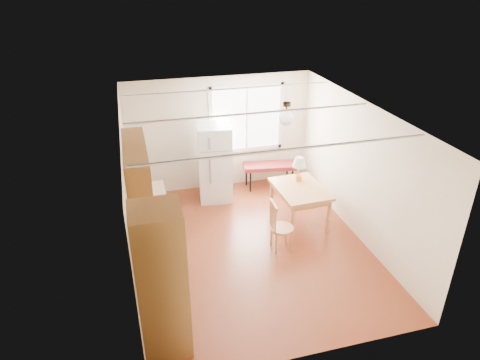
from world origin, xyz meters
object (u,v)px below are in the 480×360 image
object	(u,v)px
bench	(270,167)
chair	(277,224)
dining_table	(300,192)
refrigerator	(215,163)

from	to	relation	value
bench	chair	size ratio (longest dim) A/B	1.31
bench	chair	bearing A→B (deg)	-96.83
dining_table	chair	xyz separation A→B (m)	(-0.73, -0.79, -0.10)
bench	chair	world-z (taller)	chair
bench	dining_table	distance (m)	1.58
bench	chair	xyz separation A→B (m)	(-0.65, -2.36, 0.05)
refrigerator	dining_table	distance (m)	1.94
refrigerator	dining_table	size ratio (longest dim) A/B	1.36
dining_table	bench	bearing A→B (deg)	90.32
refrigerator	bench	world-z (taller)	refrigerator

